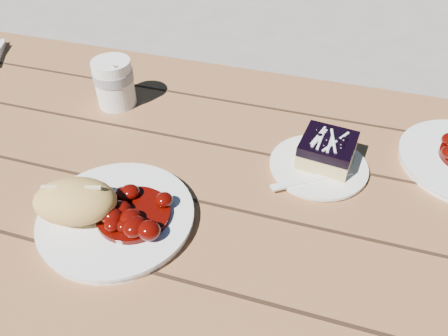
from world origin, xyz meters
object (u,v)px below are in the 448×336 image
(bread_roll, at_px, (75,201))
(dessert_plate, at_px, (318,167))
(coffee_cup, at_px, (114,83))
(picnic_table, at_px, (169,217))
(blueberry_cake, at_px, (327,150))
(main_plate, at_px, (117,218))

(bread_roll, height_order, dessert_plate, bread_roll)
(bread_roll, distance_m, coffee_cup, 0.36)
(dessert_plate, bearing_deg, picnic_table, -166.86)
(dessert_plate, distance_m, blueberry_cake, 0.04)
(coffee_cup, bearing_deg, main_plate, -62.82)
(bread_roll, bearing_deg, blueberry_cake, 35.81)
(bread_roll, xyz_separation_m, coffee_cup, (-0.11, 0.34, 0.00))
(main_plate, bearing_deg, picnic_table, 86.07)
(blueberry_cake, xyz_separation_m, coffee_cup, (-0.48, 0.08, 0.02))
(main_plate, distance_m, coffee_cup, 0.36)
(picnic_table, distance_m, main_plate, 0.23)
(bread_roll, relative_size, blueberry_cake, 1.26)
(main_plate, relative_size, bread_roll, 1.89)
(blueberry_cake, bearing_deg, dessert_plate, -116.69)
(picnic_table, bearing_deg, coffee_cup, 137.93)
(blueberry_cake, bearing_deg, picnic_table, -157.60)
(dessert_plate, xyz_separation_m, coffee_cup, (-0.47, 0.09, 0.05))
(blueberry_cake, relative_size, coffee_cup, 1.00)
(bread_roll, relative_size, coffee_cup, 1.26)
(main_plate, height_order, bread_roll, bread_roll)
(picnic_table, relative_size, blueberry_cake, 18.84)
(picnic_table, height_order, blueberry_cake, blueberry_cake)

